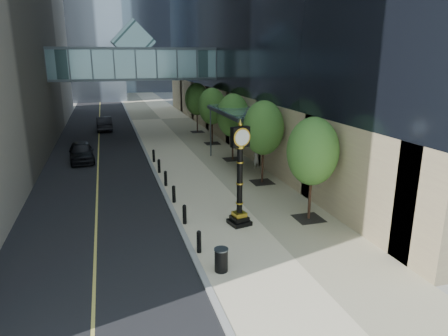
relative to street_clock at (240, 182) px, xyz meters
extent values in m
plane|color=gray|center=(0.09, -3.35, -2.30)|extent=(320.00, 320.00, 0.00)
cube|color=black|center=(-6.91, 36.65, -2.29)|extent=(8.00, 180.00, 0.02)
cube|color=beige|center=(1.09, 36.65, -2.27)|extent=(8.00, 180.00, 0.06)
cube|color=gray|center=(-2.91, 36.65, -2.26)|extent=(0.25, 180.00, 0.07)
cube|color=slate|center=(-2.91, 24.65, 5.20)|extent=(17.00, 4.00, 3.00)
cube|color=#383F44|center=(-2.91, 24.65, 3.75)|extent=(17.00, 4.20, 0.25)
cube|color=#383F44|center=(-2.91, 24.65, 6.65)|extent=(17.00, 4.20, 0.25)
cube|color=slate|center=(-2.91, 24.65, 7.30)|extent=(4.24, 3.00, 4.24)
cube|color=#383F44|center=(3.59, 10.65, 1.90)|extent=(3.00, 8.00, 0.25)
cube|color=slate|center=(3.59, 10.65, 2.05)|extent=(2.80, 7.80, 0.06)
cylinder|color=#383F44|center=(2.29, 6.95, -0.20)|extent=(0.12, 0.12, 4.20)
cylinder|color=#383F44|center=(2.29, 14.35, -0.20)|extent=(0.12, 0.12, 4.20)
cylinder|color=black|center=(-2.61, -2.35, -1.79)|extent=(0.20, 0.20, 0.90)
cylinder|color=black|center=(-2.61, 0.85, -1.79)|extent=(0.20, 0.20, 0.90)
cylinder|color=black|center=(-2.61, 4.05, -1.79)|extent=(0.20, 0.20, 0.90)
cylinder|color=black|center=(-2.61, 7.25, -1.79)|extent=(0.20, 0.20, 0.90)
cylinder|color=black|center=(-2.61, 10.45, -1.79)|extent=(0.20, 0.20, 0.90)
cylinder|color=black|center=(-2.61, 13.65, -1.79)|extent=(0.20, 0.20, 0.90)
cube|color=black|center=(3.69, -0.35, -2.23)|extent=(1.40, 1.40, 0.02)
cylinder|color=#3B2419|center=(3.69, -0.35, -0.83)|extent=(0.14, 0.14, 2.82)
ellipsoid|color=#346123|center=(3.69, -0.35, 1.35)|extent=(2.59, 2.59, 3.45)
cube|color=black|center=(3.69, 6.15, -2.23)|extent=(1.40, 1.40, 0.02)
cylinder|color=#3B2419|center=(3.69, 6.15, -0.79)|extent=(0.14, 0.14, 2.90)
ellipsoid|color=#346123|center=(3.69, 6.15, 1.45)|extent=(2.66, 2.66, 3.54)
cube|color=black|center=(3.69, 12.65, -2.23)|extent=(1.40, 1.40, 0.02)
cylinder|color=#3B2419|center=(3.69, 12.65, -0.82)|extent=(0.14, 0.14, 2.84)
ellipsoid|color=#346123|center=(3.69, 12.65, 1.38)|extent=(2.60, 2.60, 3.47)
cube|color=black|center=(3.69, 19.15, -2.23)|extent=(1.40, 1.40, 0.02)
cylinder|color=#3B2419|center=(3.69, 19.15, -0.82)|extent=(0.14, 0.14, 2.84)
ellipsoid|color=#346123|center=(3.69, 19.15, 1.37)|extent=(2.60, 2.60, 3.46)
cube|color=black|center=(3.69, 25.65, -2.23)|extent=(1.40, 1.40, 0.02)
cylinder|color=#3B2419|center=(3.69, 25.65, -0.81)|extent=(0.14, 0.14, 2.86)
ellipsoid|color=#346123|center=(3.69, 25.65, 1.41)|extent=(2.62, 2.62, 3.50)
cube|color=black|center=(0.00, 0.00, -2.13)|extent=(1.15, 1.15, 0.22)
cube|color=black|center=(0.00, 0.00, -1.92)|extent=(0.89, 0.89, 0.22)
cube|color=gold|center=(0.00, 0.00, -1.70)|extent=(0.70, 0.70, 0.22)
cylinder|color=black|center=(0.00, 0.00, 0.07)|extent=(0.28, 0.28, 3.34)
cube|color=black|center=(0.00, 0.00, 2.23)|extent=(0.96, 0.50, 0.97)
cylinder|color=white|center=(0.00, 0.19, 2.23)|extent=(0.75, 0.20, 0.75)
cylinder|color=white|center=(0.00, -0.19, 2.23)|extent=(0.75, 0.20, 0.75)
sphere|color=gold|center=(0.00, 0.00, 2.82)|extent=(0.22, 0.22, 0.22)
cylinder|color=black|center=(-2.13, -4.11, -1.79)|extent=(0.56, 0.56, 0.90)
imported|color=#B9B3AA|center=(4.59, 9.65, -1.48)|extent=(0.64, 0.52, 1.52)
imported|color=black|center=(-8.15, 15.69, -1.50)|extent=(2.22, 4.72, 1.56)
imported|color=black|center=(-6.31, 30.02, -1.50)|extent=(1.84, 4.81, 1.56)
camera|label=1|loc=(-6.01, -17.57, 5.87)|focal=32.00mm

